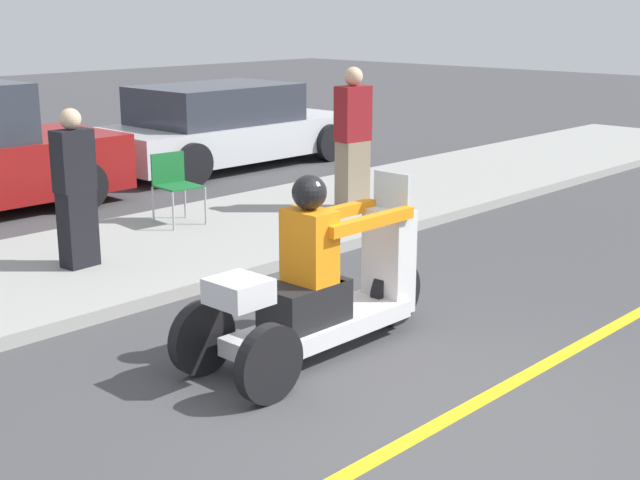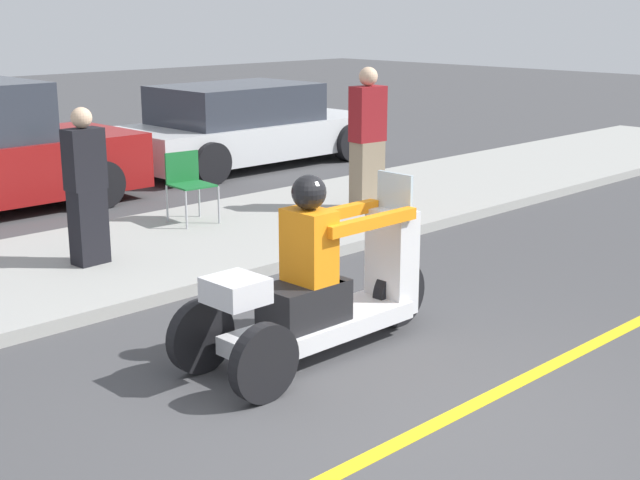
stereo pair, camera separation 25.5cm
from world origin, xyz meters
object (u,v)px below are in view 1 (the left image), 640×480
folding_chair_set_back (174,180)px  parked_car_lot_left (223,127)px  motorcycle_trike (321,291)px  spectator_end_of_line (353,141)px  spectator_mid_group (75,192)px

folding_chair_set_back → parked_car_lot_left: bearing=42.2°
motorcycle_trike → spectator_end_of_line: size_ratio=1.32×
folding_chair_set_back → parked_car_lot_left: (3.40, 3.08, 0.03)m
motorcycle_trike → spectator_end_of_line: spectator_end_of_line is taller
parked_car_lot_left → folding_chair_set_back: bearing=-137.8°
parked_car_lot_left → spectator_end_of_line: bearing=-108.7°
motorcycle_trike → spectator_end_of_line: bearing=38.4°
spectator_end_of_line → parked_car_lot_left: bearing=71.3°
spectator_mid_group → spectator_end_of_line: 3.80m
spectator_end_of_line → motorcycle_trike: bearing=-141.6°
folding_chair_set_back → motorcycle_trike: bearing=-112.3°
spectator_mid_group → motorcycle_trike: bearing=-86.5°
spectator_mid_group → parked_car_lot_left: (5.18, 3.87, -0.22)m
spectator_end_of_line → parked_car_lot_left: 4.34m
spectator_mid_group → spectator_end_of_line: (3.79, -0.23, 0.11)m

